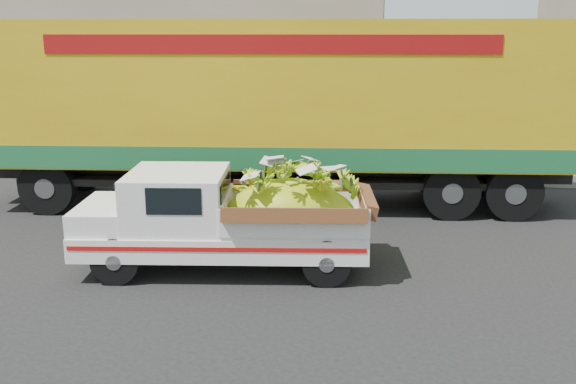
# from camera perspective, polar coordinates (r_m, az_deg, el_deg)

# --- Properties ---
(ground) EXTENTS (100.00, 100.00, 0.00)m
(ground) POSITION_cam_1_polar(r_m,az_deg,el_deg) (10.47, 1.77, -5.96)
(ground) COLOR black
(ground) RESTS_ON ground
(curb) EXTENTS (60.00, 0.25, 0.15)m
(curb) POSITION_cam_1_polar(r_m,az_deg,el_deg) (15.95, 4.24, 1.41)
(curb) COLOR gray
(curb) RESTS_ON ground
(sidewalk) EXTENTS (60.00, 4.00, 0.14)m
(sidewalk) POSITION_cam_1_polar(r_m,az_deg,el_deg) (18.00, 4.76, 2.88)
(sidewalk) COLOR gray
(sidewalk) RESTS_ON ground
(building_left) EXTENTS (18.00, 6.00, 5.00)m
(building_left) POSITION_cam_1_polar(r_m,az_deg,el_deg) (25.25, -12.94, 11.41)
(building_left) COLOR gray
(building_left) RESTS_ON ground
(pickup_truck) EXTENTS (4.54, 2.13, 1.54)m
(pickup_truck) POSITION_cam_1_polar(r_m,az_deg,el_deg) (9.84, -3.85, -2.25)
(pickup_truck) COLOR black
(pickup_truck) RESTS_ON ground
(semi_trailer) EXTENTS (12.04, 3.71, 3.80)m
(semi_trailer) POSITION_cam_1_polar(r_m,az_deg,el_deg) (13.33, -1.08, 7.83)
(semi_trailer) COLOR black
(semi_trailer) RESTS_ON ground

